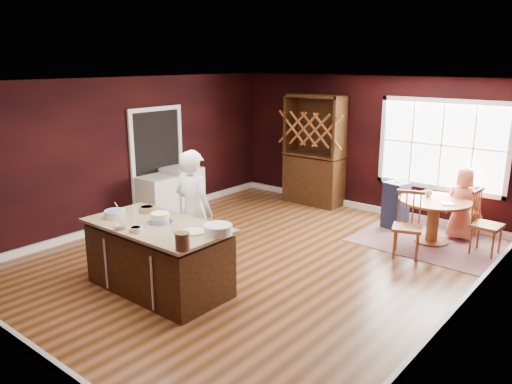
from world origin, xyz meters
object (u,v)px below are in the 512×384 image
kitchen_island (159,258)px  dryer (183,191)px  hutch (314,150)px  chair_north (465,209)px  washer (157,199)px  dining_table (434,212)px  high_chair (396,204)px  layer_cake (160,218)px  chair_south (408,225)px  seated_woman (463,204)px  baker (194,212)px  toddler (401,185)px  chair_east (487,223)px

kitchen_island → dryer: 3.40m
hutch → chair_north: bearing=-0.1°
kitchen_island → washer: bearing=140.6°
dining_table → high_chair: 0.88m
layer_cake → washer: bearing=141.5°
chair_south → hutch: hutch is taller
hutch → dryer: size_ratio=2.44×
dining_table → hutch: bearing=165.3°
kitchen_island → seated_woman: bearing=61.5°
dining_table → baker: 4.03m
hutch → dryer: (-1.59, -2.30, -0.68)m
kitchen_island → toddler: bearing=72.3°
layer_cake → chair_south: size_ratio=0.32×
chair_north → washer: 5.57m
chair_south → chair_north: size_ratio=1.12×
hutch → dryer: hutch is taller
dining_table → washer: (-4.45, -2.19, -0.10)m
toddler → dryer: (-3.70, -1.90, -0.34)m
washer → seated_woman: bearing=29.3°
chair_south → baker: bearing=-150.2°
washer → chair_east: bearing=22.7°
dryer → toddler: bearing=27.2°
chair_east → washer: bearing=116.1°
washer → toddler: bearing=34.5°
seated_woman → toddler: 1.09m
dining_table → layer_cake: 4.58m
kitchen_island → chair_north: 5.40m
kitchen_island → high_chair: bearing=72.9°
layer_cake → chair_east: bearing=53.3°
seated_woman → kitchen_island: bearing=60.5°
hutch → dryer: bearing=-124.6°
chair_east → seated_woman: (-0.53, 0.47, 0.11)m
kitchen_island → hutch: hutch is taller
washer → dryer: dryer is taller
layer_cake → hutch: size_ratio=0.14×
dining_table → baker: bearing=-124.1°
chair_north → high_chair: 1.17m
kitchen_island → layer_cake: layer_cake is taller
toddler → dryer: size_ratio=0.28×
kitchen_island → hutch: 4.92m
dryer → chair_north: bearing=25.8°
dining_table → toddler: 0.87m
chair_south → chair_north: 1.66m
layer_cake → toddler: layer_cake is taller
dining_table → baker: size_ratio=0.65×
chair_north → hutch: bearing=-38.3°
dryer → seated_woman: bearing=23.2°
chair_north → seated_woman: bearing=58.5°
kitchen_island → high_chair: size_ratio=2.22×
seated_woman → chair_east: bearing=137.6°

